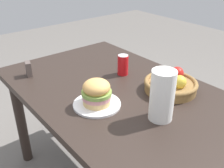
{
  "coord_description": "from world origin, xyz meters",
  "views": [
    {
      "loc": [
        0.98,
        -0.82,
        1.45
      ],
      "look_at": [
        0.03,
        -0.06,
        0.81
      ],
      "focal_mm": 41.97,
      "sensor_mm": 36.0,
      "label": 1
    }
  ],
  "objects_px": {
    "sandwich": "(97,92)",
    "soda_can": "(123,65)",
    "fruit_basket": "(171,84)",
    "paper_towel_roll": "(162,96)",
    "plate": "(97,104)",
    "napkin_holder": "(29,69)"
  },
  "relations": [
    {
      "from": "sandwich",
      "to": "soda_can",
      "type": "relative_size",
      "value": 1.18
    },
    {
      "from": "fruit_basket",
      "to": "paper_towel_roll",
      "type": "xyz_separation_m",
      "value": [
        0.14,
        -0.24,
        0.08
      ]
    },
    {
      "from": "plate",
      "to": "sandwich",
      "type": "xyz_separation_m",
      "value": [
        -0.0,
        0.0,
        0.07
      ]
    },
    {
      "from": "fruit_basket",
      "to": "paper_towel_roll",
      "type": "relative_size",
      "value": 1.21
    },
    {
      "from": "sandwich",
      "to": "napkin_holder",
      "type": "xyz_separation_m",
      "value": [
        -0.53,
        -0.12,
        -0.03
      ]
    },
    {
      "from": "plate",
      "to": "fruit_basket",
      "type": "xyz_separation_m",
      "value": [
        0.13,
        0.4,
        0.04
      ]
    },
    {
      "from": "plate",
      "to": "sandwich",
      "type": "relative_size",
      "value": 1.61
    },
    {
      "from": "soda_can",
      "to": "paper_towel_roll",
      "type": "distance_m",
      "value": 0.5
    },
    {
      "from": "soda_can",
      "to": "fruit_basket",
      "type": "distance_m",
      "value": 0.33
    },
    {
      "from": "soda_can",
      "to": "napkin_holder",
      "type": "xyz_separation_m",
      "value": [
        -0.34,
        -0.46,
        -0.02
      ]
    },
    {
      "from": "plate",
      "to": "soda_can",
      "type": "distance_m",
      "value": 0.39
    },
    {
      "from": "fruit_basket",
      "to": "napkin_holder",
      "type": "xyz_separation_m",
      "value": [
        -0.67,
        -0.52,
        0.0
      ]
    },
    {
      "from": "sandwich",
      "to": "fruit_basket",
      "type": "height_order",
      "value": "sandwich"
    },
    {
      "from": "fruit_basket",
      "to": "napkin_holder",
      "type": "distance_m",
      "value": 0.85
    },
    {
      "from": "sandwich",
      "to": "napkin_holder",
      "type": "height_order",
      "value": "sandwich"
    },
    {
      "from": "fruit_basket",
      "to": "soda_can",
      "type": "bearing_deg",
      "value": -168.71
    },
    {
      "from": "sandwich",
      "to": "plate",
      "type": "bearing_deg",
      "value": 0.0
    },
    {
      "from": "plate",
      "to": "fruit_basket",
      "type": "height_order",
      "value": "fruit_basket"
    },
    {
      "from": "soda_can",
      "to": "sandwich",
      "type": "bearing_deg",
      "value": -60.42
    },
    {
      "from": "plate",
      "to": "paper_towel_roll",
      "type": "xyz_separation_m",
      "value": [
        0.27,
        0.16,
        0.11
      ]
    },
    {
      "from": "soda_can",
      "to": "napkin_holder",
      "type": "bearing_deg",
      "value": -126.71
    },
    {
      "from": "sandwich",
      "to": "fruit_basket",
      "type": "relative_size",
      "value": 0.51
    }
  ]
}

